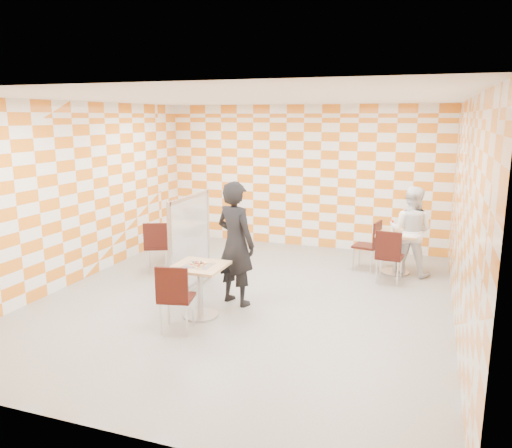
{
  "coord_description": "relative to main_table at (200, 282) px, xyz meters",
  "views": [
    {
      "loc": [
        2.56,
        -6.8,
        2.75
      ],
      "look_at": [
        0.1,
        0.2,
        1.15
      ],
      "focal_mm": 35.0,
      "sensor_mm": 36.0,
      "label": 1
    }
  ],
  "objects": [
    {
      "name": "room_shell",
      "position": [
        0.37,
        1.38,
        0.99
      ],
      "size": [
        7.0,
        7.0,
        7.0
      ],
      "color": "#979791",
      "rests_on": "ground"
    },
    {
      "name": "main_table",
      "position": [
        0.0,
        0.0,
        0.0
      ],
      "size": [
        0.7,
        0.7,
        0.75
      ],
      "color": "tan",
      "rests_on": "ground"
    },
    {
      "name": "second_table",
      "position": [
        2.44,
        2.95,
        0.0
      ],
      "size": [
        0.7,
        0.7,
        0.75
      ],
      "color": "tan",
      "rests_on": "ground"
    },
    {
      "name": "empty_table",
      "position": [
        -1.55,
        2.33,
        0.0
      ],
      "size": [
        0.7,
        0.7,
        0.75
      ],
      "color": "tan",
      "rests_on": "ground"
    },
    {
      "name": "chair_main_front",
      "position": [
        -0.05,
        -0.62,
        0.04
      ],
      "size": [
        0.5,
        0.51,
        0.92
      ],
      "color": "black",
      "rests_on": "ground"
    },
    {
      "name": "chair_second_front",
      "position": [
        2.36,
        2.28,
        0.04
      ],
      "size": [
        0.46,
        0.47,
        0.92
      ],
      "color": "black",
      "rests_on": "ground"
    },
    {
      "name": "chair_second_side",
      "position": [
        2.0,
        2.95,
        0.04
      ],
      "size": [
        0.5,
        0.49,
        0.92
      ],
      "color": "black",
      "rests_on": "ground"
    },
    {
      "name": "chair_empty_near",
      "position": [
        -1.62,
        1.59,
        0.04
      ],
      "size": [
        0.56,
        0.56,
        0.92
      ],
      "color": "black",
      "rests_on": "ground"
    },
    {
      "name": "chair_empty_far",
      "position": [
        -1.57,
        2.95,
        0.04
      ],
      "size": [
        0.49,
        0.5,
        0.92
      ],
      "color": "black",
      "rests_on": "ground"
    },
    {
      "name": "partition",
      "position": [
        -0.6,
        0.94,
        0.28
      ],
      "size": [
        0.08,
        1.38,
        1.55
      ],
      "color": "white",
      "rests_on": "ground"
    },
    {
      "name": "man_dark",
      "position": [
        0.29,
        0.65,
        0.41
      ],
      "size": [
        0.79,
        0.66,
        1.85
      ],
      "primitive_type": "imported",
      "rotation": [
        0.0,
        0.0,
        2.77
      ],
      "color": "black",
      "rests_on": "ground"
    },
    {
      "name": "man_white",
      "position": [
        2.66,
        2.97,
        0.28
      ],
      "size": [
        0.87,
        0.74,
        1.58
      ],
      "primitive_type": "imported",
      "rotation": [
        0.0,
        0.0,
        2.94
      ],
      "color": "white",
      "rests_on": "ground"
    },
    {
      "name": "pizza_on_foil",
      "position": [
        -0.0,
        -0.02,
        0.26
      ],
      "size": [
        0.4,
        0.4,
        0.04
      ],
      "color": "silver",
      "rests_on": "main_table"
    },
    {
      "name": "sport_bottle",
      "position": [
        2.35,
        3.0,
        0.33
      ],
      "size": [
        0.06,
        0.06,
        0.2
      ],
      "color": "white",
      "rests_on": "second_table"
    },
    {
      "name": "soda_bottle",
      "position": [
        2.61,
        3.03,
        0.34
      ],
      "size": [
        0.07,
        0.07,
        0.23
      ],
      "color": "black",
      "rests_on": "second_table"
    }
  ]
}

